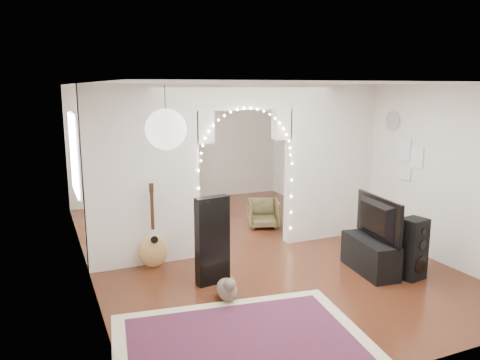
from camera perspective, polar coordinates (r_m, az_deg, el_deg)
name	(u,v)px	position (r m, az deg, el deg)	size (l,w,h in m)	color
floor	(244,248)	(7.93, 0.48, -8.29)	(7.50, 7.50, 0.00)	black
ceiling	(244,84)	(7.47, 0.52, 11.63)	(5.00, 7.50, 0.02)	white
wall_back	(179,144)	(11.08, -7.47, 4.41)	(5.00, 0.02, 2.70)	silver
wall_front	(414,234)	(4.52, 20.43, -6.21)	(5.00, 0.02, 2.70)	silver
wall_left	(83,181)	(6.96, -18.63, -0.11)	(0.02, 7.50, 2.70)	silver
wall_right	(368,159)	(8.89, 15.39, 2.43)	(0.02, 7.50, 2.70)	silver
divider_wall	(244,164)	(7.57, 0.50, 1.93)	(5.00, 0.20, 2.70)	silver
fairy_lights	(247,158)	(7.43, 0.91, 2.74)	(1.64, 0.04, 1.60)	#FFEABF
window	(74,154)	(8.71, -19.59, 3.01)	(0.04, 1.20, 1.40)	white
wall_clock	(393,120)	(8.34, 18.15, 6.91)	(0.31, 0.31, 0.03)	white
picture_frames	(408,159)	(8.11, 19.76, 2.43)	(0.02, 0.50, 0.70)	white
paper_lantern	(166,129)	(4.58, -9.01, 6.10)	(0.40, 0.40, 0.40)	white
ceiling_fan	(203,100)	(9.33, -4.58, 9.68)	(1.10, 1.10, 0.30)	#B18F3B
area_rug	(243,343)	(5.21, 0.35, -19.21)	(2.66, 1.99, 0.02)	maroon
guitar_case	(212,241)	(6.39, -3.39, -7.39)	(0.47, 0.16, 1.22)	black
acoustic_guitar	(153,237)	(7.07, -10.54, -6.85)	(0.46, 0.26, 1.09)	tan
tabby_cat	(227,289)	(6.05, -1.56, -13.13)	(0.31, 0.58, 0.38)	brown
floor_speaker	(413,249)	(7.03, 20.32, -7.88)	(0.38, 0.35, 0.87)	black
media_console	(370,255)	(7.13, 15.55, -8.85)	(0.40, 1.00, 0.50)	black
tv	(372,218)	(6.96, 15.79, -4.52)	(1.07, 0.14, 0.62)	black
bookcase	(149,176)	(10.75, -11.04, 0.48)	(1.32, 0.34, 1.36)	#C1A98C
dining_table	(152,176)	(10.69, -10.70, 0.44)	(1.33, 1.01, 0.76)	brown
flower_vase	(152,169)	(10.66, -10.73, 1.33)	(0.18, 0.18, 0.19)	white
dining_chair_left	(173,208)	(9.46, -8.14, -3.36)	(0.60, 0.62, 0.56)	brown
dining_chair_right	(264,213)	(9.03, 2.89, -4.09)	(0.57, 0.58, 0.53)	brown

